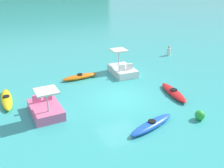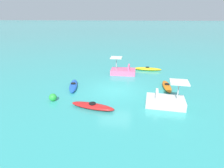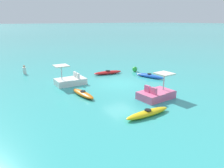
% 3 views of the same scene
% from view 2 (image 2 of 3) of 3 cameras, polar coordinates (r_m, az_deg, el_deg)
% --- Properties ---
extents(ground_plane, '(600.00, 600.00, 0.00)m').
position_cam_2_polar(ground_plane, '(14.22, 1.09, -1.93)').
color(ground_plane, '#38ADA8').
extents(kayak_yellow, '(0.63, 2.96, 0.37)m').
position_cam_2_polar(kayak_yellow, '(19.85, 10.97, 4.65)').
color(kayak_yellow, yellow).
rests_on(kayak_yellow, ground_plane).
extents(kayak_red, '(1.13, 2.94, 0.37)m').
position_cam_2_polar(kayak_red, '(11.47, -6.11, -6.86)').
color(kayak_red, red).
rests_on(kayak_red, ground_plane).
extents(kayak_orange, '(2.65, 0.78, 0.37)m').
position_cam_2_polar(kayak_orange, '(15.20, 16.73, -0.67)').
color(kayak_orange, orange).
rests_on(kayak_orange, ground_plane).
extents(kayak_blue, '(2.96, 1.44, 0.37)m').
position_cam_2_polar(kayak_blue, '(15.04, -11.96, -0.47)').
color(kayak_blue, blue).
rests_on(kayak_blue, ground_plane).
extents(pedal_boat_white, '(1.59, 2.50, 1.68)m').
position_cam_2_polar(pedal_boat_white, '(12.20, 16.37, -4.99)').
color(pedal_boat_white, white).
rests_on(pedal_boat_white, ground_plane).
extents(pedal_boat_pink, '(1.60, 2.50, 1.68)m').
position_cam_2_polar(pedal_boat_pink, '(18.21, 3.44, 4.15)').
color(pedal_boat_pink, pink).
rests_on(pedal_boat_pink, ground_plane).
extents(buoy_green, '(0.52, 0.52, 0.52)m').
position_cam_2_polar(buoy_green, '(12.98, -17.97, -3.97)').
color(buoy_green, green).
rests_on(buoy_green, ground_plane).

